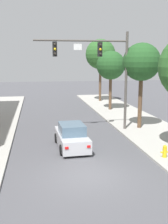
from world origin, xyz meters
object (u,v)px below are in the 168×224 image
Objects in this scene: fire_hydrant at (165,151)px; car_lead_silver at (72,137)px; street_tree_farthest at (100,54)px; street_tree_second at (142,63)px; street_tree_third at (111,66)px; traffic_signal_mast at (101,63)px.

car_lead_silver is at bearing 147.67° from fire_hydrant.
street_tree_second is at bearing -91.11° from street_tree_farthest.
car_lead_silver is 0.67× the size of street_tree_third.
street_tree_second is at bearing 3.10° from traffic_signal_mast.
traffic_signal_mast is 8.56m from fire_hydrant.
traffic_signal_mast is 1.17× the size of street_tree_third.
street_tree_third is (3.21, 8.75, -0.41)m from traffic_signal_mast.
car_lead_silver is at bearing -115.62° from street_tree_third.
street_tree_third is (5.94, 12.38, 4.24)m from car_lead_silver.
car_lead_silver is at bearing -147.82° from street_tree_second.
street_tree_farthest is at bearing 76.75° from traffic_signal_mast.
fire_hydrant is 8.51m from street_tree_second.
traffic_signal_mast is at bearing -176.90° from street_tree_second.
car_lead_silver is at bearing -126.99° from traffic_signal_mast.
traffic_signal_mast is 1.11× the size of street_tree_second.
fire_hydrant is at bearing -99.52° from street_tree_second.
street_tree_farthest is (1.45, 22.02, 5.75)m from fire_hydrant.
street_tree_second is 1.05× the size of street_tree_third.
street_tree_third is 6.69m from street_tree_farthest.
traffic_signal_mast is at bearing 107.80° from fire_hydrant.
car_lead_silver is 20.71m from street_tree_farthest.
street_tree_third reaches higher than car_lead_silver.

